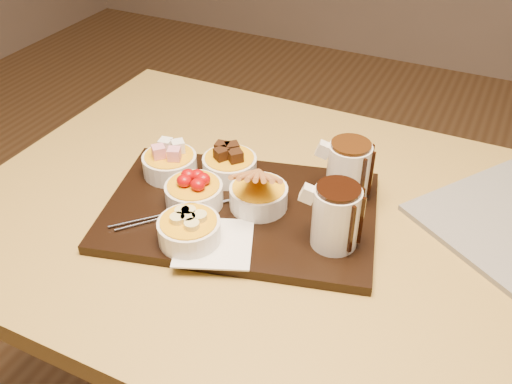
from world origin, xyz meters
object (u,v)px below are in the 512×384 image
at_px(serving_board, 240,211).
at_px(pitcher_dark_chocolate, 336,218).
at_px(dining_table, 301,262).
at_px(pitcher_milk_chocolate, 348,172).
at_px(bowl_strawberries, 194,194).

bearing_deg(serving_board, pitcher_dark_chocolate, -19.98).
relative_size(dining_table, serving_board, 2.61).
xyz_separation_m(dining_table, pitcher_milk_chocolate, (0.05, 0.08, 0.17)).
xyz_separation_m(dining_table, pitcher_dark_chocolate, (0.07, -0.05, 0.17)).
bearing_deg(dining_table, pitcher_milk_chocolate, 58.29).
bearing_deg(pitcher_milk_chocolate, bowl_strawberries, -163.61).
bearing_deg(bowl_strawberries, dining_table, 18.37).
relative_size(bowl_strawberries, pitcher_milk_chocolate, 0.98).
xyz_separation_m(dining_table, serving_board, (-0.10, -0.04, 0.11)).
relative_size(serving_board, bowl_strawberries, 4.60).
height_order(serving_board, pitcher_milk_chocolate, pitcher_milk_chocolate).
distance_m(bowl_strawberries, pitcher_dark_chocolate, 0.25).
xyz_separation_m(bowl_strawberries, pitcher_dark_chocolate, (0.25, 0.01, 0.03)).
height_order(bowl_strawberries, pitcher_dark_chocolate, pitcher_dark_chocolate).
height_order(dining_table, pitcher_milk_chocolate, pitcher_milk_chocolate).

